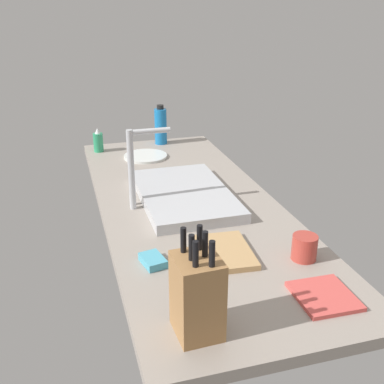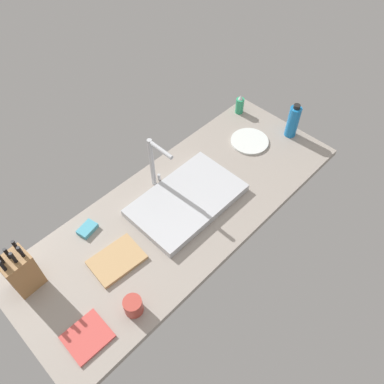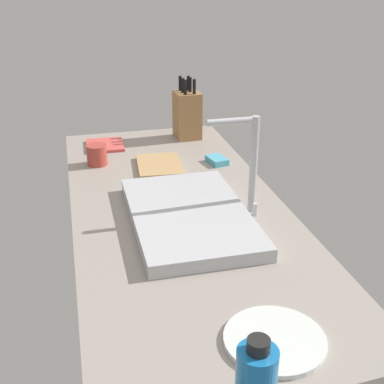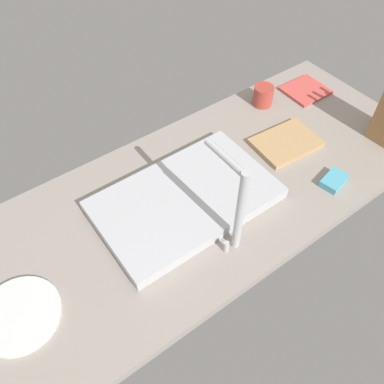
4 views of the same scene
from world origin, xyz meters
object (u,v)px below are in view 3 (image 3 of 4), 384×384
(sink_basin, at_px, (189,216))
(faucet, at_px, (248,157))
(dish_towel, at_px, (105,145))
(coffee_mug, at_px, (97,155))
(knife_block, at_px, (187,114))
(cutting_board, at_px, (160,166))
(dinner_plate, at_px, (275,340))
(dish_sponge, at_px, (217,160))

(sink_basin, xyz_separation_m, faucet, (-0.03, 0.19, 0.16))
(dish_towel, relative_size, coffee_mug, 2.10)
(knife_block, height_order, coffee_mug, knife_block)
(cutting_board, height_order, dish_towel, cutting_board)
(faucet, xyz_separation_m, cutting_board, (-0.42, -0.20, -0.17))
(cutting_board, xyz_separation_m, coffee_mug, (-0.09, -0.23, 0.03))
(faucet, bearing_deg, dish_towel, -152.01)
(dinner_plate, xyz_separation_m, dish_towel, (-1.30, -0.24, 0.00))
(sink_basin, distance_m, cutting_board, 0.45)
(dish_towel, xyz_separation_m, coffee_mug, (0.20, -0.05, 0.03))
(sink_basin, height_order, knife_block, knife_block)
(dish_towel, height_order, coffee_mug, coffee_mug)
(knife_block, xyz_separation_m, dish_sponge, (0.33, 0.04, -0.09))
(dinner_plate, distance_m, dish_towel, 1.32)
(faucet, height_order, coffee_mug, faucet)
(sink_basin, height_order, cutting_board, sink_basin)
(knife_block, relative_size, coffee_mug, 3.38)
(coffee_mug, bearing_deg, sink_basin, 23.34)
(knife_block, height_order, dish_towel, knife_block)
(dinner_plate, height_order, coffee_mug, coffee_mug)
(cutting_board, height_order, dinner_plate, cutting_board)
(faucet, xyz_separation_m, dinner_plate, (0.59, -0.14, -0.18))
(faucet, distance_m, cutting_board, 0.50)
(sink_basin, bearing_deg, dish_sponge, 153.82)
(knife_block, bearing_deg, cutting_board, -32.26)
(cutting_board, height_order, dish_sponge, dish_sponge)
(dish_towel, xyz_separation_m, dish_sponge, (0.30, 0.41, 0.01))
(faucet, bearing_deg, dinner_plate, -13.65)
(cutting_board, bearing_deg, sink_basin, 0.86)
(sink_basin, xyz_separation_m, coffee_mug, (-0.54, -0.23, 0.02))
(sink_basin, bearing_deg, dinner_plate, 4.99)
(dish_towel, bearing_deg, dinner_plate, 10.31)
(dinner_plate, distance_m, dish_sponge, 1.02)
(faucet, distance_m, dinner_plate, 0.63)
(knife_block, bearing_deg, coffee_mug, -62.94)
(coffee_mug, xyz_separation_m, dish_sponge, (0.10, 0.45, -0.03))
(sink_basin, xyz_separation_m, knife_block, (-0.78, 0.18, 0.09))
(faucet, distance_m, dish_towel, 0.83)
(faucet, bearing_deg, cutting_board, -154.88)
(sink_basin, distance_m, coffee_mug, 0.59)
(faucet, distance_m, dish_sponge, 0.45)
(sink_basin, relative_size, coffee_mug, 7.06)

